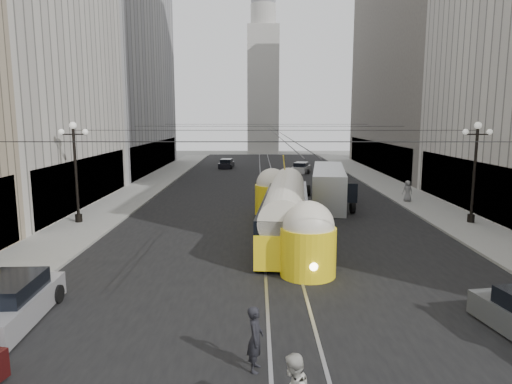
{
  "coord_description": "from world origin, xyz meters",
  "views": [
    {
      "loc": [
        -1.11,
        -10.61,
        6.75
      ],
      "look_at": [
        -1.18,
        12.44,
        3.0
      ],
      "focal_mm": 32.0,
      "sensor_mm": 36.0,
      "label": 1
    }
  ],
  "objects_px": {
    "city_bus": "(329,184)",
    "sedan_silver": "(10,303)",
    "streetcar": "(286,210)",
    "pedestrian_crossing_a": "(255,339)",
    "pedestrian_sidewalk_right": "(408,191)"
  },
  "relations": [
    {
      "from": "sedan_silver",
      "to": "city_bus",
      "type": "bearing_deg",
      "value": 57.09
    },
    {
      "from": "streetcar",
      "to": "pedestrian_crossing_a",
      "type": "height_order",
      "value": "streetcar"
    },
    {
      "from": "pedestrian_crossing_a",
      "to": "pedestrian_sidewalk_right",
      "type": "bearing_deg",
      "value": -18.53
    },
    {
      "from": "city_bus",
      "to": "sedan_silver",
      "type": "height_order",
      "value": "city_bus"
    },
    {
      "from": "city_bus",
      "to": "sedan_silver",
      "type": "distance_m",
      "value": 25.6
    },
    {
      "from": "pedestrian_crossing_a",
      "to": "pedestrian_sidewalk_right",
      "type": "distance_m",
      "value": 27.43
    },
    {
      "from": "sedan_silver",
      "to": "pedestrian_crossing_a",
      "type": "bearing_deg",
      "value": -19.67
    },
    {
      "from": "pedestrian_crossing_a",
      "to": "pedestrian_sidewalk_right",
      "type": "height_order",
      "value": "pedestrian_sidewalk_right"
    },
    {
      "from": "sedan_silver",
      "to": "pedestrian_crossing_a",
      "type": "xyz_separation_m",
      "value": [
        8.19,
        -2.93,
        0.23
      ]
    },
    {
      "from": "streetcar",
      "to": "city_bus",
      "type": "height_order",
      "value": "streetcar"
    },
    {
      "from": "streetcar",
      "to": "city_bus",
      "type": "relative_size",
      "value": 1.33
    },
    {
      "from": "pedestrian_crossing_a",
      "to": "sedan_silver",
      "type": "bearing_deg",
      "value": 77.95
    },
    {
      "from": "pedestrian_crossing_a",
      "to": "pedestrian_sidewalk_right",
      "type": "relative_size",
      "value": 1.08
    },
    {
      "from": "city_bus",
      "to": "sedan_silver",
      "type": "xyz_separation_m",
      "value": [
        -13.9,
        -21.48,
        -0.88
      ]
    },
    {
      "from": "city_bus",
      "to": "pedestrian_crossing_a",
      "type": "bearing_deg",
      "value": -103.17
    }
  ]
}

